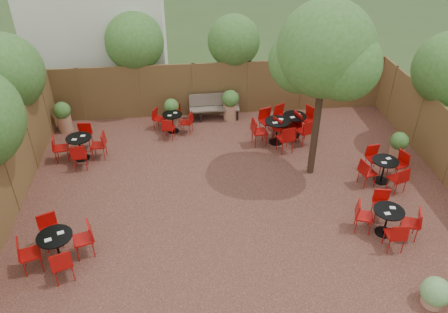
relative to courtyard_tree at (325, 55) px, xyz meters
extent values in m
plane|color=#354F23|center=(-2.26, -0.87, -3.68)|extent=(80.00, 80.00, 0.00)
cube|color=#371E16|center=(-2.26, -0.87, -3.67)|extent=(12.00, 10.00, 0.02)
cube|color=#4F371D|center=(-2.26, 4.13, -2.68)|extent=(12.00, 0.08, 2.00)
cube|color=#4F371D|center=(-8.26, -0.87, -2.68)|extent=(0.08, 10.00, 2.00)
sphere|color=#346520|center=(-8.86, 2.13, -0.97)|extent=(2.35, 2.35, 2.35)
sphere|color=#346520|center=(-5.26, 4.83, -1.06)|extent=(2.07, 2.07, 2.07)
sphere|color=#346520|center=(-1.76, 4.73, -1.12)|extent=(1.88, 1.88, 1.88)
sphere|color=#346520|center=(1.24, 4.93, -1.07)|extent=(2.03, 2.03, 2.03)
cylinder|color=black|center=(0.01, 0.01, -1.65)|extent=(0.24, 0.24, 4.02)
sphere|color=#346520|center=(0.01, 0.01, 0.16)|extent=(2.53, 2.53, 2.53)
sphere|color=#346520|center=(-0.49, 0.41, -0.28)|extent=(1.77, 1.77, 1.77)
sphere|color=#346520|center=(0.41, -0.39, -0.12)|extent=(1.85, 1.85, 1.85)
cube|color=brown|center=(-2.72, 3.68, -3.23)|extent=(1.51, 0.51, 0.05)
cube|color=brown|center=(-2.72, 3.88, -2.96)|extent=(1.49, 0.18, 0.45)
cube|color=black|center=(-3.39, 3.68, -3.46)|extent=(0.08, 0.45, 0.40)
cube|color=black|center=(-2.04, 3.68, -3.46)|extent=(0.08, 0.45, 0.40)
cube|color=brown|center=(-2.40, 3.68, -3.24)|extent=(1.49, 0.52, 0.05)
cube|color=brown|center=(-2.40, 3.87, -2.98)|extent=(1.47, 0.19, 0.44)
cube|color=black|center=(-3.06, 3.68, -3.46)|extent=(0.08, 0.44, 0.39)
cube|color=black|center=(-1.74, 3.68, -3.46)|extent=(0.08, 0.44, 0.39)
cylinder|color=black|center=(-4.08, 2.93, -3.65)|extent=(0.40, 0.40, 0.03)
cylinder|color=black|center=(-4.08, 2.93, -3.33)|extent=(0.04, 0.04, 0.63)
cylinder|color=black|center=(-4.08, 2.93, -3.00)|extent=(0.68, 0.68, 0.03)
cube|color=white|center=(-3.97, 3.00, -2.98)|extent=(0.15, 0.12, 0.01)
cube|color=white|center=(-4.17, 2.82, -2.98)|extent=(0.15, 0.12, 0.01)
cylinder|color=black|center=(1.94, -0.67, -3.64)|extent=(0.43, 0.43, 0.03)
cylinder|color=black|center=(1.94, -0.67, -3.30)|extent=(0.05, 0.05, 0.68)
cylinder|color=black|center=(1.94, -0.67, -2.95)|extent=(0.74, 0.74, 0.03)
cube|color=white|center=(2.06, -0.59, -2.93)|extent=(0.16, 0.13, 0.01)
cube|color=white|center=(1.85, -0.79, -2.93)|extent=(0.16, 0.13, 0.01)
cylinder|color=black|center=(1.13, -2.79, -3.64)|extent=(0.43, 0.43, 0.03)
cylinder|color=black|center=(1.13, -2.79, -3.30)|extent=(0.05, 0.05, 0.69)
cylinder|color=black|center=(1.13, -2.79, -2.94)|extent=(0.75, 0.75, 0.03)
cube|color=white|center=(1.24, -2.71, -2.92)|extent=(0.16, 0.13, 0.01)
cube|color=white|center=(1.03, -2.91, -2.92)|extent=(0.16, 0.13, 0.01)
cylinder|color=black|center=(-6.74, -2.91, -3.64)|extent=(0.46, 0.46, 0.03)
cylinder|color=black|center=(-6.74, -2.91, -3.27)|extent=(0.05, 0.05, 0.73)
cylinder|color=black|center=(-6.74, -2.91, -2.90)|extent=(0.80, 0.80, 0.03)
cube|color=white|center=(-6.61, -2.82, -2.87)|extent=(0.17, 0.15, 0.02)
cube|color=white|center=(-6.84, -3.03, -2.87)|extent=(0.17, 0.15, 0.02)
cylinder|color=black|center=(-6.95, 1.50, -3.64)|extent=(0.45, 0.45, 0.03)
cylinder|color=black|center=(-6.95, 1.50, -3.28)|extent=(0.05, 0.05, 0.71)
cylinder|color=black|center=(-6.95, 1.50, -2.91)|extent=(0.78, 0.78, 0.03)
cube|color=white|center=(-6.83, 1.58, -2.89)|extent=(0.15, 0.11, 0.02)
cube|color=white|center=(-7.05, 1.38, -2.89)|extent=(0.15, 0.11, 0.02)
cylinder|color=black|center=(-0.67, 1.82, -3.64)|extent=(0.48, 0.48, 0.03)
cylinder|color=black|center=(-0.67, 1.82, -3.26)|extent=(0.05, 0.05, 0.76)
cylinder|color=black|center=(-0.67, 1.82, -2.86)|extent=(0.83, 0.83, 0.03)
cube|color=white|center=(-0.53, 1.90, -2.84)|extent=(0.18, 0.14, 0.02)
cube|color=white|center=(-0.77, 1.69, -2.84)|extent=(0.18, 0.14, 0.02)
cylinder|color=black|center=(0.00, 2.17, -3.64)|extent=(0.46, 0.46, 0.03)
cylinder|color=black|center=(0.00, 2.17, -3.27)|extent=(0.05, 0.05, 0.73)
cylinder|color=black|center=(0.00, 2.17, -2.89)|extent=(0.80, 0.80, 0.03)
cube|color=white|center=(0.12, 2.26, -2.87)|extent=(0.18, 0.16, 0.02)
cube|color=white|center=(-0.11, 2.05, -2.87)|extent=(0.18, 0.16, 0.02)
cylinder|color=#A36F51|center=(-4.10, 3.47, -3.41)|extent=(0.44, 0.44, 0.51)
sphere|color=#346520|center=(-4.10, 3.47, -2.95)|extent=(0.53, 0.53, 0.53)
cylinder|color=#A36F51|center=(-1.99, 3.64, -3.37)|extent=(0.51, 0.51, 0.58)
sphere|color=#346520|center=(-1.99, 3.64, -2.85)|extent=(0.61, 0.61, 0.61)
cylinder|color=#A36F51|center=(-7.81, 3.40, -3.38)|extent=(0.49, 0.49, 0.56)
sphere|color=#346520|center=(-7.81, 3.40, -2.88)|extent=(0.58, 0.58, 0.58)
cylinder|color=#A36F51|center=(2.80, 0.30, -3.39)|extent=(0.46, 0.46, 0.53)
sphere|color=#346520|center=(2.80, 0.30, -2.92)|extent=(0.56, 0.56, 0.56)
cylinder|color=#A36F51|center=(1.26, -4.96, -3.56)|extent=(0.45, 0.45, 0.21)
sphere|color=#5F924B|center=(1.26, -4.96, -3.30)|extent=(0.62, 0.62, 0.62)
camera|label=1|loc=(-3.73, -10.54, 3.97)|focal=35.30mm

